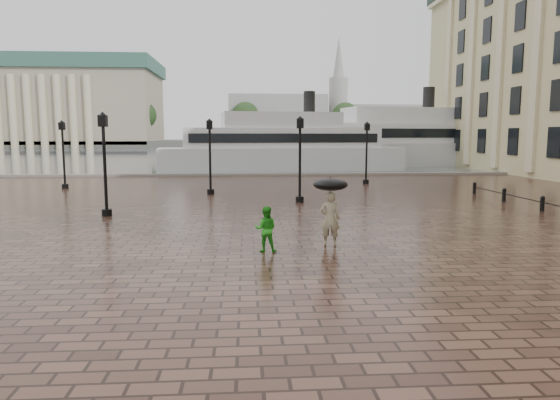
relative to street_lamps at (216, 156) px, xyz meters
name	(u,v)px	position (x,y,z in m)	size (l,w,h in m)	color
ground	(240,276)	(1.60, -17.60, -2.33)	(300.00, 300.00, 0.00)	#331E17
harbour_water	(245,153)	(1.60, 74.40, -2.33)	(240.00, 240.00, 0.00)	#4A565A
quay_edge	(244,176)	(1.60, 14.40, -2.33)	(80.00, 0.60, 0.30)	slate
far_shore	(246,143)	(1.60, 142.40, -1.33)	(300.00, 60.00, 2.00)	#4C4C47
museum	(62,101)	(-53.40, 127.01, 11.58)	(57.00, 32.50, 26.00)	gray
distant_skyline	(393,117)	(49.74, 132.40, 7.13)	(102.50, 22.00, 33.00)	gray
far_trees	(245,116)	(1.60, 120.40, 7.09)	(188.00, 8.00, 13.50)	#2D2119
street_lamps	(216,156)	(0.00, 0.00, 0.00)	(21.44, 14.44, 4.40)	black
adult_pedestrian	(330,219)	(4.43, -14.24, -1.45)	(0.64, 0.42, 1.75)	gray
child_pedestrian	(266,229)	(2.35, -14.93, -1.63)	(0.68, 0.53, 1.40)	#23981C
ferry_near	(281,147)	(5.29, 20.50, 0.06)	(24.77, 8.84, 7.95)	silver
ferry_far	(401,142)	(19.98, 27.91, 0.43)	(28.73, 11.53, 9.18)	silver
umbrella	(330,185)	(4.43, -14.24, -0.35)	(1.10, 1.10, 1.16)	black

